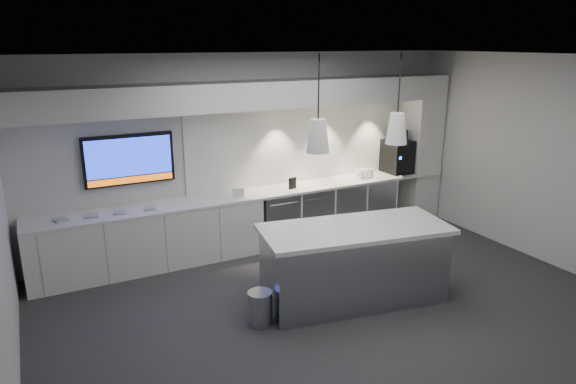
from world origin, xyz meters
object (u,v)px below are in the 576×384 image
wall_tv (129,159)px  coffee_machine (397,155)px  island (354,263)px  bin (260,308)px

wall_tv → coffee_machine: bearing=-3.1°
wall_tv → coffee_machine: size_ratio=1.62×
island → coffee_machine: size_ratio=3.18×
wall_tv → bin: size_ratio=3.09×
coffee_machine → island: bearing=-139.2°
wall_tv → island: wall_tv is taller
island → bin: size_ratio=6.06×
bin → island: bearing=0.2°
bin → coffee_machine: coffee_machine is taller
bin → coffee_machine: 4.40m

